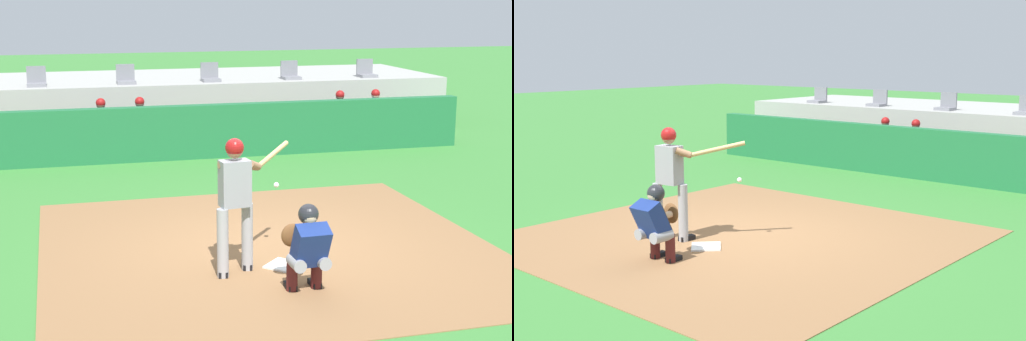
# 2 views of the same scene
# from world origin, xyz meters

# --- Properties ---
(ground_plane) EXTENTS (80.00, 80.00, 0.00)m
(ground_plane) POSITION_xyz_m (0.00, 0.00, 0.00)
(ground_plane) COLOR #387A33
(dirt_infield) EXTENTS (6.40, 6.40, 0.01)m
(dirt_infield) POSITION_xyz_m (0.00, 0.00, 0.01)
(dirt_infield) COLOR olive
(dirt_infield) RESTS_ON ground
(home_plate) EXTENTS (0.62, 0.62, 0.02)m
(home_plate) POSITION_xyz_m (0.00, -0.80, 0.02)
(home_plate) COLOR white
(home_plate) RESTS_ON dirt_infield
(batter_at_plate) EXTENTS (1.20, 0.94, 1.80)m
(batter_at_plate) POSITION_xyz_m (-0.68, -0.86, 1.04)
(batter_at_plate) COLOR #99999E
(batter_at_plate) RESTS_ON ground
(catcher_crouched) EXTENTS (0.49, 1.98, 1.13)m
(catcher_crouched) POSITION_xyz_m (-0.01, -1.74, 0.61)
(catcher_crouched) COLOR gray
(catcher_crouched) RESTS_ON ground
(dugout_wall) EXTENTS (13.00, 0.30, 1.20)m
(dugout_wall) POSITION_xyz_m (0.00, 6.50, 0.60)
(dugout_wall) COLOR #1E6638
(dugout_wall) RESTS_ON ground
(dugout_bench) EXTENTS (11.80, 0.44, 0.45)m
(dugout_bench) POSITION_xyz_m (0.00, 7.50, 0.23)
(dugout_bench) COLOR olive
(dugout_bench) RESTS_ON ground
(dugout_player_0) EXTENTS (0.49, 0.70, 1.30)m
(dugout_player_0) POSITION_xyz_m (-1.85, 7.34, 0.67)
(dugout_player_0) COLOR #939399
(dugout_player_0) RESTS_ON ground
(dugout_player_1) EXTENTS (0.49, 0.70, 1.30)m
(dugout_player_1) POSITION_xyz_m (-0.97, 7.34, 0.67)
(dugout_player_1) COLOR #939399
(dugout_player_1) RESTS_ON ground
(dugout_player_2) EXTENTS (0.49, 0.70, 1.30)m
(dugout_player_2) POSITION_xyz_m (3.93, 7.34, 0.67)
(dugout_player_2) COLOR #939399
(dugout_player_2) RESTS_ON ground
(dugout_player_3) EXTENTS (0.49, 0.70, 1.30)m
(dugout_player_3) POSITION_xyz_m (4.88, 7.34, 0.67)
(dugout_player_3) COLOR #939399
(dugout_player_3) RESTS_ON ground
(stands_platform) EXTENTS (15.00, 4.40, 1.40)m
(stands_platform) POSITION_xyz_m (0.00, 10.90, 0.70)
(stands_platform) COLOR #9E9E99
(stands_platform) RESTS_ON ground
(stadium_seat_1) EXTENTS (0.46, 0.46, 0.48)m
(stadium_seat_1) POSITION_xyz_m (-3.25, 9.38, 1.53)
(stadium_seat_1) COLOR slate
(stadium_seat_1) RESTS_ON stands_platform
(stadium_seat_2) EXTENTS (0.46, 0.46, 0.48)m
(stadium_seat_2) POSITION_xyz_m (-1.08, 9.38, 1.53)
(stadium_seat_2) COLOR slate
(stadium_seat_2) RESTS_ON stands_platform
(stadium_seat_3) EXTENTS (0.46, 0.46, 0.48)m
(stadium_seat_3) POSITION_xyz_m (1.08, 9.38, 1.53)
(stadium_seat_3) COLOR slate
(stadium_seat_3) RESTS_ON stands_platform
(stadium_seat_4) EXTENTS (0.46, 0.46, 0.48)m
(stadium_seat_4) POSITION_xyz_m (3.25, 9.38, 1.53)
(stadium_seat_4) COLOR slate
(stadium_seat_4) RESTS_ON stands_platform
(stadium_seat_5) EXTENTS (0.46, 0.46, 0.48)m
(stadium_seat_5) POSITION_xyz_m (5.42, 9.38, 1.53)
(stadium_seat_5) COLOR slate
(stadium_seat_5) RESTS_ON stands_platform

